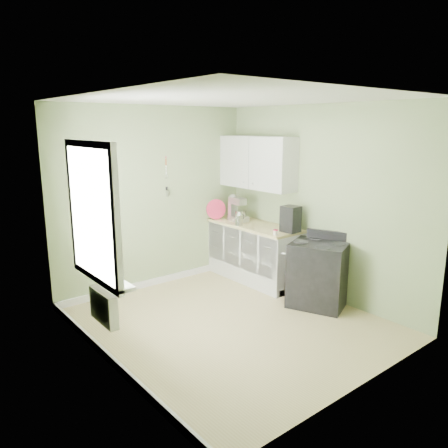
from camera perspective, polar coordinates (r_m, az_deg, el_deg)
floor at (r=5.59m, az=0.98°, el=-12.89°), size 3.20×3.60×0.02m
ceiling at (r=5.05m, az=1.10°, el=16.16°), size 3.20×3.60×0.02m
wall_back at (r=6.62m, az=-9.08°, el=3.37°), size 3.20×0.02×2.70m
wall_left at (r=4.32m, az=-15.57°, el=-1.90°), size 0.02×3.60×2.70m
wall_right at (r=6.29m, az=12.38°, el=2.75°), size 0.02×3.60×2.70m
base_cabinets at (r=6.94m, az=3.96°, el=-3.82°), size 0.60×1.60×0.87m
countertop at (r=6.82m, az=3.96°, el=-0.17°), size 0.64×1.60×0.04m
upper_cabinets at (r=6.83m, az=4.35°, el=8.01°), size 0.35×1.40×0.80m
window at (r=4.56m, az=-16.92°, el=1.34°), size 0.06×1.14×1.44m
window_sill at (r=4.76m, az=-15.58°, el=-6.47°), size 0.18×1.14×0.04m
radiator at (r=4.82m, az=-15.43°, el=-10.40°), size 0.12×0.50×0.35m
wall_utensils at (r=6.66m, az=-7.52°, el=5.35°), size 0.02×0.14×0.58m
stove at (r=6.08m, az=12.21°, el=-6.39°), size 0.89×0.90×1.00m
stand_mixer at (r=6.99m, az=1.77°, el=1.85°), size 0.25×0.37×0.42m
kettle at (r=6.69m, az=1.97°, el=0.70°), size 0.20×0.12×0.21m
coffee_maker at (r=6.33m, az=8.68°, el=0.56°), size 0.23×0.25×0.38m
red_tray at (r=7.12m, az=-1.05°, el=1.94°), size 0.33×0.15×0.33m
jar at (r=6.15m, az=6.75°, el=-1.07°), size 0.07×0.07×0.08m
plant_a at (r=4.39m, az=-13.64°, el=-5.62°), size 0.18×0.20×0.31m
plant_b at (r=4.81m, az=-16.11°, el=-4.20°), size 0.21×0.21×0.30m
plant_c at (r=4.88m, az=-16.47°, el=-3.97°), size 0.19×0.19×0.30m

